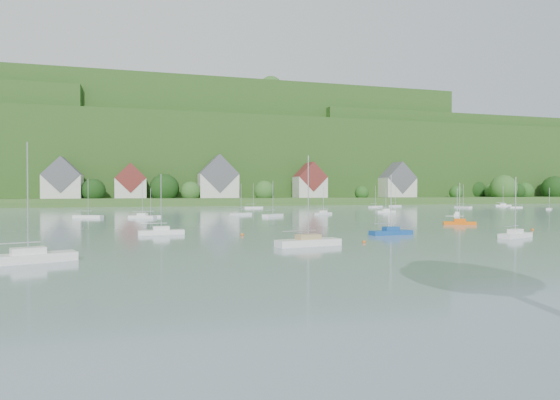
% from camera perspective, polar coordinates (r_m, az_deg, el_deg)
% --- Properties ---
extents(far_shore_strip, '(600.00, 60.00, 3.00)m').
position_cam_1_polar(far_shore_strip, '(215.75, -9.08, -0.11)').
color(far_shore_strip, '#32531F').
rests_on(far_shore_strip, ground).
extents(forested_ridge, '(620.00, 181.22, 69.89)m').
position_cam_1_polar(forested_ridge, '(284.49, -10.62, 4.46)').
color(forested_ridge, '#1E4415').
rests_on(forested_ridge, ground).
extents(village_building_0, '(14.00, 10.40, 16.00)m').
position_cam_1_polar(village_building_0, '(203.54, -24.23, 2.01)').
color(village_building_0, silver).
rests_on(village_building_0, far_shore_strip).
extents(village_building_1, '(12.00, 9.36, 14.00)m').
position_cam_1_polar(village_building_1, '(203.35, -17.16, 1.84)').
color(village_building_1, silver).
rests_on(village_building_1, far_shore_strip).
extents(village_building_2, '(16.00, 11.44, 18.00)m').
position_cam_1_polar(village_building_2, '(204.53, -7.31, 2.30)').
color(village_building_2, silver).
rests_on(village_building_2, far_shore_strip).
extents(village_building_3, '(13.00, 10.40, 15.50)m').
position_cam_1_polar(village_building_3, '(212.17, 3.53, 2.03)').
color(village_building_3, silver).
rests_on(village_building_3, far_shore_strip).
extents(village_building_4, '(15.00, 10.40, 16.50)m').
position_cam_1_polar(village_building_4, '(234.42, 13.65, 1.94)').
color(village_building_4, silver).
rests_on(village_building_4, far_shore_strip).
extents(near_sailboat_0, '(7.30, 4.30, 9.52)m').
position_cam_1_polar(near_sailboat_0, '(43.29, -27.53, -5.93)').
color(near_sailboat_0, white).
rests_on(near_sailboat_0, ground).
extents(near_sailboat_1, '(5.89, 2.17, 7.78)m').
position_cam_1_polar(near_sailboat_1, '(64.59, 12.93, -3.64)').
color(near_sailboat_1, '#154892').
rests_on(near_sailboat_1, ground).
extents(near_sailboat_2, '(7.15, 3.09, 9.34)m').
position_cam_1_polar(near_sailboat_2, '(50.23, 3.34, -4.88)').
color(near_sailboat_2, white).
rests_on(near_sailboat_2, ground).
extents(near_sailboat_3, '(5.66, 3.40, 7.40)m').
position_cam_1_polar(near_sailboat_3, '(65.82, 25.97, -3.63)').
color(near_sailboat_3, white).
rests_on(near_sailboat_3, ground).
extents(near_sailboat_5, '(5.33, 3.75, 7.09)m').
position_cam_1_polar(near_sailboat_5, '(87.85, 20.38, -2.46)').
color(near_sailboat_5, '#EC600A').
rests_on(near_sailboat_5, ground).
extents(near_sailboat_6, '(5.96, 2.06, 7.91)m').
position_cam_1_polar(near_sailboat_6, '(65.32, -13.82, -3.58)').
color(near_sailboat_6, white).
rests_on(near_sailboat_6, ground).
extents(mooring_buoy_0, '(0.41, 0.41, 0.41)m').
position_cam_1_polar(mooring_buoy_0, '(53.72, 9.87, -5.02)').
color(mooring_buoy_0, '#CF641D').
rests_on(mooring_buoy_0, ground).
extents(mooring_buoy_2, '(0.42, 0.42, 0.42)m').
position_cam_1_polar(mooring_buoy_2, '(78.73, 27.59, -3.21)').
color(mooring_buoy_2, '#CF641D').
rests_on(mooring_buoy_2, ground).
extents(mooring_buoy_3, '(0.45, 0.45, 0.45)m').
position_cam_1_polar(mooring_buoy_3, '(61.70, -4.47, -4.23)').
color(mooring_buoy_3, '#CF641D').
rests_on(mooring_buoy_3, ground).
extents(mooring_buoy_4, '(0.48, 0.48, 0.48)m').
position_cam_1_polar(mooring_buoy_4, '(75.47, 26.48, -3.37)').
color(mooring_buoy_4, white).
rests_on(mooring_buoy_4, ground).
extents(far_sailboat_cluster, '(198.18, 73.00, 8.53)m').
position_cam_1_polar(far_sailboat_cluster, '(137.85, 0.44, -1.18)').
color(far_sailboat_cluster, white).
rests_on(far_sailboat_cluster, ground).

